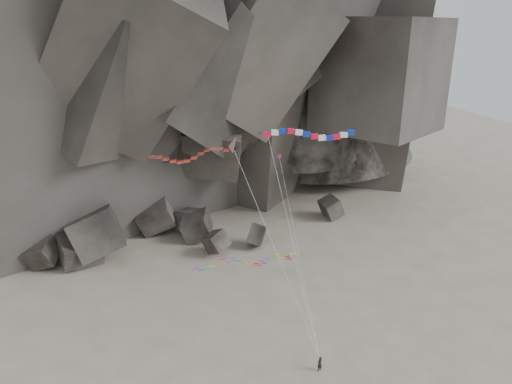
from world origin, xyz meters
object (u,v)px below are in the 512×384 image
object	(u,v)px
delta_kite	(188,155)
parafoil_kite	(241,261)
kite_flyer	(320,363)
pennant_kite	(289,204)
banner_kite	(310,136)

from	to	relation	value
delta_kite	parafoil_kite	xyz separation A→B (m)	(6.05, 2.27, -14.13)
kite_flyer	delta_kite	world-z (taller)	delta_kite
parafoil_kite	delta_kite	bearing A→B (deg)	-179.01
delta_kite	pennant_kite	bearing A→B (deg)	9.14
delta_kite	pennant_kite	world-z (taller)	delta_kite
delta_kite	pennant_kite	xyz separation A→B (m)	(11.69, 1.72, -7.49)
delta_kite	parafoil_kite	bearing A→B (deg)	21.36
parafoil_kite	pennant_kite	xyz separation A→B (m)	(5.65, -0.55, 6.64)
kite_flyer	pennant_kite	xyz separation A→B (m)	(-1.79, 6.22, 17.88)
banner_kite	pennant_kite	size ratio (longest dim) A/B	1.20
kite_flyer	banner_kite	size ratio (longest dim) A/B	0.08
banner_kite	pennant_kite	distance (m)	10.17
delta_kite	parafoil_kite	size ratio (longest dim) A/B	1.96
banner_kite	parafoil_kite	distance (m)	17.54
kite_flyer	parafoil_kite	bearing A→B (deg)	-61.36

